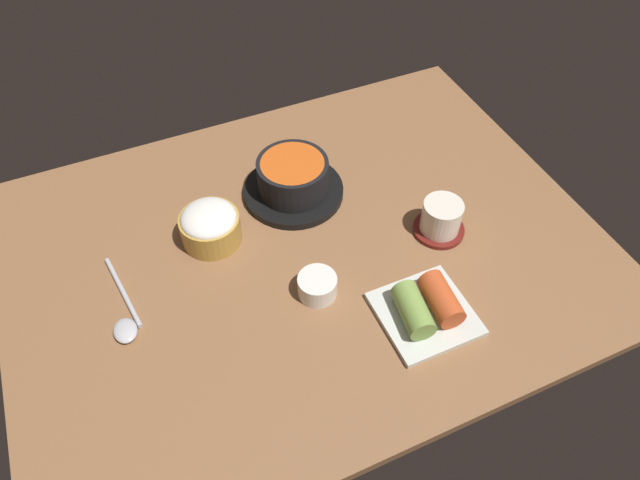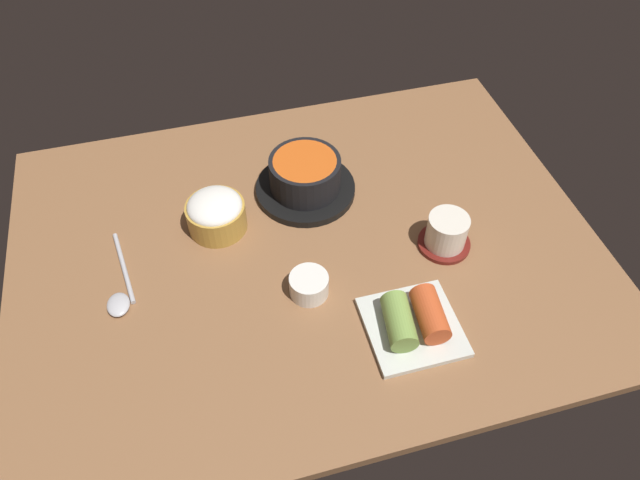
# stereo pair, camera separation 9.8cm
# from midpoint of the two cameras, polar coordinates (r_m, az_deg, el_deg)

# --- Properties ---
(dining_table) EXTENTS (1.00, 0.76, 0.02)m
(dining_table) POSITION_cam_midpoint_polar(r_m,az_deg,el_deg) (1.02, 1.37, -1.02)
(dining_table) COLOR brown
(dining_table) RESTS_ON ground
(stone_pot) EXTENTS (0.19, 0.19, 0.08)m
(stone_pot) POSITION_cam_midpoint_polar(r_m,az_deg,el_deg) (1.07, 1.16, 5.96)
(stone_pot) COLOR black
(stone_pot) RESTS_ON dining_table
(rice_bowl) EXTENTS (0.10, 0.10, 0.07)m
(rice_bowl) POSITION_cam_midpoint_polar(r_m,az_deg,el_deg) (1.02, -7.46, 2.50)
(rice_bowl) COLOR #B78C38
(rice_bowl) RESTS_ON dining_table
(tea_cup_with_saucer) EXTENTS (0.09, 0.09, 0.07)m
(tea_cup_with_saucer) POSITION_cam_midpoint_polar(r_m,az_deg,el_deg) (1.02, 14.94, 0.52)
(tea_cup_with_saucer) COLOR maroon
(tea_cup_with_saucer) RESTS_ON dining_table
(banchan_cup_center) EXTENTS (0.06, 0.06, 0.04)m
(banchan_cup_center) POSITION_cam_midpoint_polar(r_m,az_deg,el_deg) (0.93, 1.92, -4.57)
(banchan_cup_center) COLOR white
(banchan_cup_center) RESTS_ON dining_table
(kimchi_plate) EXTENTS (0.14, 0.14, 0.05)m
(kimchi_plate) POSITION_cam_midpoint_polar(r_m,az_deg,el_deg) (0.91, 12.21, -7.97)
(kimchi_plate) COLOR silver
(kimchi_plate) RESTS_ON dining_table
(spoon) EXTENTS (0.04, 0.18, 0.01)m
(spoon) POSITION_cam_midpoint_polar(r_m,az_deg,el_deg) (0.98, -16.26, -5.10)
(spoon) COLOR #B7B7BC
(spoon) RESTS_ON dining_table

